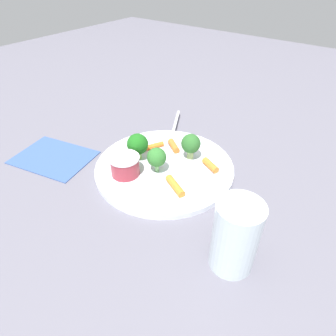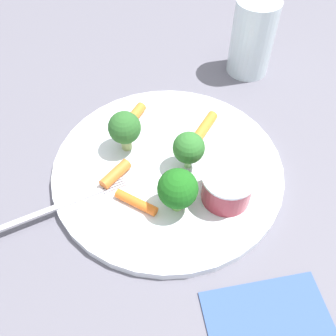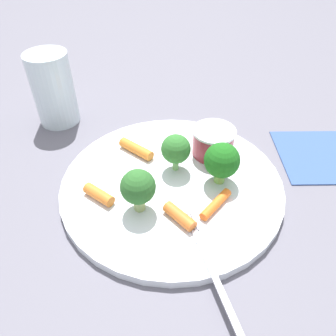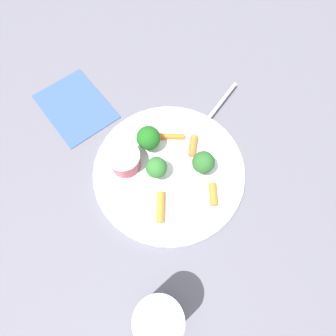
{
  "view_description": "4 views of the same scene",
  "coord_description": "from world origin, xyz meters",
  "px_view_note": "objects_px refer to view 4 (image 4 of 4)",
  "views": [
    {
      "loc": [
        0.3,
        -0.38,
        0.37
      ],
      "look_at": [
        0.02,
        -0.01,
        0.02
      ],
      "focal_mm": 31.05,
      "sensor_mm": 36.0,
      "label": 1
    },
    {
      "loc": [
        -0.3,
        -0.01,
        0.38
      ],
      "look_at": [
        -0.01,
        -0.0,
        0.02
      ],
      "focal_mm": 40.14,
      "sensor_mm": 36.0,
      "label": 2
    },
    {
      "loc": [
        -0.06,
        0.31,
        0.31
      ],
      "look_at": [
        0.01,
        -0.02,
        0.02
      ],
      "focal_mm": 35.42,
      "sensor_mm": 36.0,
      "label": 3
    },
    {
      "loc": [
        0.19,
        -0.09,
        0.5
      ],
      "look_at": [
        0.0,
        -0.0,
        0.03
      ],
      "focal_mm": 30.21,
      "sensor_mm": 36.0,
      "label": 4
    }
  ],
  "objects_px": {
    "sauce_cup": "(125,160)",
    "broccoli_floret_2": "(203,163)",
    "plate": "(169,171)",
    "carrot_stick_2": "(171,136)",
    "carrot_stick_1": "(160,207)",
    "carrot_stick_3": "(213,194)",
    "broccoli_floret_1": "(148,138)",
    "drinking_glass": "(160,318)",
    "carrot_stick_0": "(193,146)",
    "fork": "(211,115)",
    "broccoli_floret_0": "(157,168)",
    "napkin": "(75,106)"
  },
  "relations": [
    {
      "from": "broccoli_floret_1",
      "to": "drinking_glass",
      "type": "height_order",
      "value": "drinking_glass"
    },
    {
      "from": "carrot_stick_1",
      "to": "fork",
      "type": "relative_size",
      "value": 0.32
    },
    {
      "from": "plate",
      "to": "carrot_stick_2",
      "type": "height_order",
      "value": "carrot_stick_2"
    },
    {
      "from": "carrot_stick_2",
      "to": "napkin",
      "type": "xyz_separation_m",
      "value": [
        -0.16,
        -0.15,
        -0.02
      ]
    },
    {
      "from": "sauce_cup",
      "to": "carrot_stick_0",
      "type": "xyz_separation_m",
      "value": [
        0.02,
        0.13,
        -0.01
      ]
    },
    {
      "from": "broccoli_floret_0",
      "to": "broccoli_floret_2",
      "type": "distance_m",
      "value": 0.08
    },
    {
      "from": "plate",
      "to": "carrot_stick_0",
      "type": "relative_size",
      "value": 6.72
    },
    {
      "from": "broccoli_floret_2",
      "to": "drinking_glass",
      "type": "xyz_separation_m",
      "value": [
        0.19,
        -0.17,
        0.01
      ]
    },
    {
      "from": "broccoli_floret_0",
      "to": "napkin",
      "type": "height_order",
      "value": "broccoli_floret_0"
    },
    {
      "from": "sauce_cup",
      "to": "carrot_stick_0",
      "type": "bearing_deg",
      "value": 79.98
    },
    {
      "from": "plate",
      "to": "broccoli_floret_2",
      "type": "height_order",
      "value": "broccoli_floret_2"
    },
    {
      "from": "broccoli_floret_2",
      "to": "carrot_stick_3",
      "type": "relative_size",
      "value": 1.37
    },
    {
      "from": "broccoli_floret_1",
      "to": "carrot_stick_3",
      "type": "height_order",
      "value": "broccoli_floret_1"
    },
    {
      "from": "plate",
      "to": "broccoli_floret_1",
      "type": "xyz_separation_m",
      "value": [
        -0.06,
        -0.01,
        0.04
      ]
    },
    {
      "from": "broccoli_floret_0",
      "to": "carrot_stick_0",
      "type": "bearing_deg",
      "value": 104.94
    },
    {
      "from": "carrot_stick_2",
      "to": "fork",
      "type": "bearing_deg",
      "value": 96.68
    },
    {
      "from": "broccoli_floret_2",
      "to": "carrot_stick_1",
      "type": "bearing_deg",
      "value": -71.86
    },
    {
      "from": "carrot_stick_2",
      "to": "carrot_stick_0",
      "type": "bearing_deg",
      "value": 36.48
    },
    {
      "from": "carrot_stick_2",
      "to": "broccoli_floret_1",
      "type": "bearing_deg",
      "value": -90.17
    },
    {
      "from": "sauce_cup",
      "to": "carrot_stick_0",
      "type": "height_order",
      "value": "sauce_cup"
    },
    {
      "from": "broccoli_floret_0",
      "to": "fork",
      "type": "bearing_deg",
      "value": 115.05
    },
    {
      "from": "carrot_stick_2",
      "to": "drinking_glass",
      "type": "distance_m",
      "value": 0.32
    },
    {
      "from": "broccoli_floret_2",
      "to": "drinking_glass",
      "type": "height_order",
      "value": "drinking_glass"
    },
    {
      "from": "broccoli_floret_2",
      "to": "sauce_cup",
      "type": "bearing_deg",
      "value": -120.66
    },
    {
      "from": "plate",
      "to": "carrot_stick_2",
      "type": "xyz_separation_m",
      "value": [
        -0.06,
        0.03,
        0.01
      ]
    },
    {
      "from": "carrot_stick_2",
      "to": "napkin",
      "type": "height_order",
      "value": "carrot_stick_2"
    },
    {
      "from": "sauce_cup",
      "to": "broccoli_floret_2",
      "type": "distance_m",
      "value": 0.14
    },
    {
      "from": "broccoli_floret_0",
      "to": "carrot_stick_0",
      "type": "distance_m",
      "value": 0.09
    },
    {
      "from": "broccoli_floret_1",
      "to": "drinking_glass",
      "type": "distance_m",
      "value": 0.3
    },
    {
      "from": "carrot_stick_0",
      "to": "napkin",
      "type": "bearing_deg",
      "value": -138.86
    },
    {
      "from": "broccoli_floret_2",
      "to": "napkin",
      "type": "height_order",
      "value": "broccoli_floret_2"
    },
    {
      "from": "carrot_stick_1",
      "to": "carrot_stick_3",
      "type": "distance_m",
      "value": 0.1
    },
    {
      "from": "carrot_stick_3",
      "to": "drinking_glass",
      "type": "height_order",
      "value": "drinking_glass"
    },
    {
      "from": "broccoli_floret_1",
      "to": "drinking_glass",
      "type": "xyz_separation_m",
      "value": [
        0.28,
        -0.11,
        0.01
      ]
    },
    {
      "from": "broccoli_floret_0",
      "to": "carrot_stick_1",
      "type": "relative_size",
      "value": 0.98
    },
    {
      "from": "carrot_stick_1",
      "to": "napkin",
      "type": "bearing_deg",
      "value": -166.66
    },
    {
      "from": "carrot_stick_1",
      "to": "carrot_stick_3",
      "type": "xyz_separation_m",
      "value": [
        0.02,
        0.1,
        -0.0
      ]
    },
    {
      "from": "sauce_cup",
      "to": "broccoli_floret_0",
      "type": "relative_size",
      "value": 1.12
    },
    {
      "from": "fork",
      "to": "carrot_stick_3",
      "type": "bearing_deg",
      "value": -28.49
    },
    {
      "from": "carrot_stick_3",
      "to": "fork",
      "type": "height_order",
      "value": "carrot_stick_3"
    },
    {
      "from": "carrot_stick_3",
      "to": "fork",
      "type": "xyz_separation_m",
      "value": [
        -0.15,
        0.08,
        -0.01
      ]
    },
    {
      "from": "drinking_glass",
      "to": "plate",
      "type": "bearing_deg",
      "value": 150.99
    },
    {
      "from": "broccoli_floret_1",
      "to": "carrot_stick_3",
      "type": "relative_size",
      "value": 1.39
    },
    {
      "from": "drinking_glass",
      "to": "broccoli_floret_2",
      "type": "bearing_deg",
      "value": 137.16
    },
    {
      "from": "plate",
      "to": "carrot_stick_2",
      "type": "bearing_deg",
      "value": 150.67
    },
    {
      "from": "carrot_stick_0",
      "to": "carrot_stick_1",
      "type": "bearing_deg",
      "value": -52.75
    },
    {
      "from": "carrot_stick_3",
      "to": "carrot_stick_1",
      "type": "bearing_deg",
      "value": -101.72
    },
    {
      "from": "carrot_stick_0",
      "to": "plate",
      "type": "bearing_deg",
      "value": -70.87
    },
    {
      "from": "carrot_stick_3",
      "to": "drinking_glass",
      "type": "distance_m",
      "value": 0.22
    },
    {
      "from": "carrot_stick_2",
      "to": "drinking_glass",
      "type": "relative_size",
      "value": 0.46
    }
  ]
}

